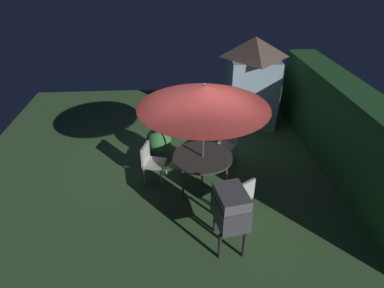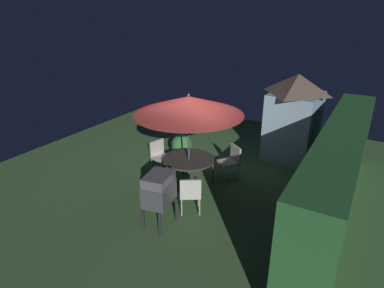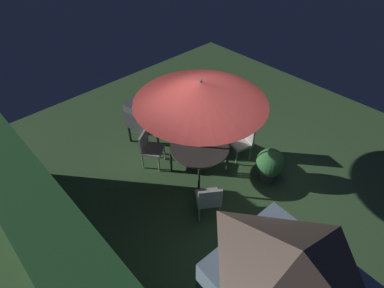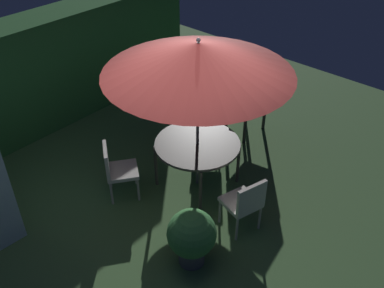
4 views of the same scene
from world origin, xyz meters
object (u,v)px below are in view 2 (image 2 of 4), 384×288
garden_shed (294,116)px  patio_table (189,161)px  patio_umbrella (189,105)px  chair_far_side (231,160)px  bbq_grill (159,190)px  chair_near_shed (190,192)px  potted_plant_by_shed (182,146)px  chair_toward_hedge (160,154)px

garden_shed → patio_table: bearing=-29.3°
patio_umbrella → chair_far_side: bearing=144.0°
bbq_grill → chair_near_shed: size_ratio=1.33×
garden_shed → chair_near_shed: 4.39m
bbq_grill → chair_far_side: (-2.73, 0.42, -0.33)m
bbq_grill → potted_plant_by_shed: size_ratio=1.44×
chair_near_shed → chair_toward_hedge: same height
bbq_grill → chair_far_side: bbq_grill is taller
garden_shed → bbq_grill: garden_shed is taller
garden_shed → chair_near_shed: (4.16, -1.13, -0.79)m
garden_shed → patio_table: (3.16, -1.77, -0.58)m
chair_toward_hedge → chair_far_side: bearing=110.0°
chair_far_side → potted_plant_by_shed: 1.72m
garden_shed → chair_near_shed: garden_shed is taller
chair_near_shed → potted_plant_by_shed: bearing=-144.2°
chair_near_shed → chair_far_side: bearing=177.3°
chair_far_side → potted_plant_by_shed: size_ratio=1.08×
patio_table → bbq_grill: bbq_grill is taller
patio_table → chair_far_side: size_ratio=1.45×
chair_toward_hedge → potted_plant_by_shed: bearing=169.7°
garden_shed → patio_umbrella: 3.72m
patio_table → potted_plant_by_shed: (-1.23, -0.97, -0.25)m
potted_plant_by_shed → garden_shed: bearing=125.1°
chair_near_shed → potted_plant_by_shed: (-2.24, -1.61, -0.04)m
chair_far_side → chair_toward_hedge: same height
patio_umbrella → chair_toward_hedge: (-0.33, -1.14, -1.65)m
patio_umbrella → potted_plant_by_shed: (-1.23, -0.97, -1.69)m
patio_umbrella → chair_toward_hedge: 2.03m
garden_shed → patio_umbrella: garden_shed is taller
patio_table → patio_umbrella: bearing=36.9°
chair_near_shed → chair_toward_hedge: bearing=-126.9°
patio_table → chair_toward_hedge: 1.20m
patio_table → potted_plant_by_shed: potted_plant_by_shed is taller
garden_shed → bbq_grill: (4.88, -1.46, -0.46)m
patio_table → patio_umbrella: patio_umbrella is taller
bbq_grill → chair_toward_hedge: 2.53m
garden_shed → chair_near_shed: size_ratio=2.86×
patio_table → patio_umbrella: (0.00, 0.00, 1.44)m
potted_plant_by_shed → patio_table: bearing=38.4°
bbq_grill → chair_near_shed: (-0.71, 0.33, -0.33)m
patio_table → chair_toward_hedge: size_ratio=1.45×
chair_near_shed → chair_toward_hedge: 2.22m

